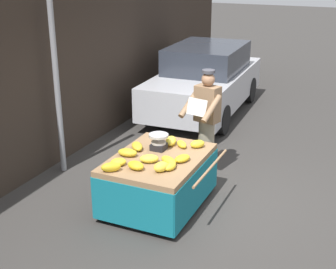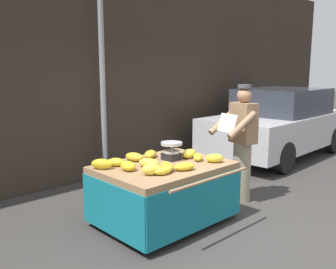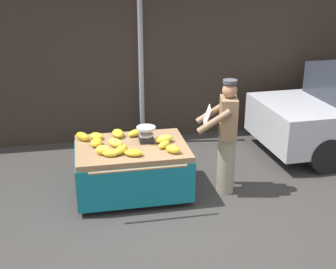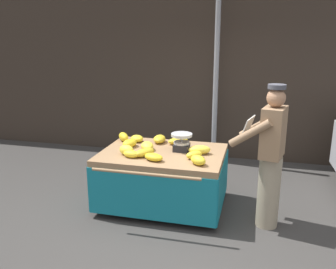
{
  "view_description": "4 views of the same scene",
  "coord_description": "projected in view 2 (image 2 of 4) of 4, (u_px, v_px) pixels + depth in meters",
  "views": [
    {
      "loc": [
        -5.84,
        -2.12,
        3.34
      ],
      "look_at": [
        -0.33,
        0.37,
        1.06
      ],
      "focal_mm": 50.31,
      "sensor_mm": 36.0,
      "label": 1
    },
    {
      "loc": [
        -3.47,
        -2.77,
        1.92
      ],
      "look_at": [
        -0.39,
        0.46,
        1.13
      ],
      "focal_mm": 39.04,
      "sensor_mm": 36.0,
      "label": 2
    },
    {
      "loc": [
        -1.11,
        -5.46,
        3.22
      ],
      "look_at": [
        0.06,
        0.37,
        0.93
      ],
      "focal_mm": 47.83,
      "sensor_mm": 36.0,
      "label": 3
    },
    {
      "loc": [
        0.71,
        -3.85,
        2.21
      ],
      "look_at": [
        -0.38,
        0.41,
        1.01
      ],
      "focal_mm": 38.22,
      "sensor_mm": 36.0,
      "label": 4
    }
  ],
  "objects": [
    {
      "name": "ground_plane",
      "position": [
        215.0,
        222.0,
        4.67
      ],
      "size": [
        60.0,
        60.0,
        0.0
      ],
      "primitive_type": "plane",
      "color": "#383533"
    },
    {
      "name": "back_wall",
      "position": [
        91.0,
        65.0,
        6.31
      ],
      "size": [
        16.0,
        0.24,
        4.0
      ],
      "primitive_type": "cube",
      "color": "#332821",
      "rests_on": "ground"
    },
    {
      "name": "street_pole",
      "position": [
        103.0,
        87.0,
        6.08
      ],
      "size": [
        0.09,
        0.09,
        3.29
      ],
      "primitive_type": "cylinder",
      "color": "gray",
      "rests_on": "ground"
    },
    {
      "name": "banana_cart",
      "position": [
        164.0,
        180.0,
        4.58
      ],
      "size": [
        1.62,
        1.38,
        0.76
      ],
      "color": "#93704C",
      "rests_on": "ground"
    },
    {
      "name": "weighing_scale",
      "position": [
        172.0,
        151.0,
        4.75
      ],
      "size": [
        0.28,
        0.28,
        0.23
      ],
      "color": "black",
      "rests_on": "banana_cart"
    },
    {
      "name": "banana_bunch_0",
      "position": [
        163.0,
        171.0,
        4.09
      ],
      "size": [
        0.23,
        0.16,
        0.09
      ],
      "primitive_type": "ellipsoid",
      "rotation": [
        0.0,
        0.0,
        1.39
      ],
      "color": "yellow",
      "rests_on": "banana_cart"
    },
    {
      "name": "banana_bunch_1",
      "position": [
        151.0,
        169.0,
        4.08
      ],
      "size": [
        0.26,
        0.23,
        0.13
      ],
      "primitive_type": "ellipsoid",
      "rotation": [
        0.0,
        0.0,
        1.11
      ],
      "color": "yellow",
      "rests_on": "banana_cart"
    },
    {
      "name": "banana_bunch_2",
      "position": [
        150.0,
        154.0,
        4.89
      ],
      "size": [
        0.33,
        0.3,
        0.09
      ],
      "primitive_type": "ellipsoid",
      "rotation": [
        0.0,
        0.0,
        2.23
      ],
      "color": "gold",
      "rests_on": "banana_cart"
    },
    {
      "name": "banana_bunch_3",
      "position": [
        167.0,
        166.0,
        4.25
      ],
      "size": [
        0.28,
        0.32,
        0.1
      ],
      "primitive_type": "ellipsoid",
      "rotation": [
        0.0,
        0.0,
        2.56
      ],
      "color": "gold",
      "rests_on": "banana_cart"
    },
    {
      "name": "banana_bunch_4",
      "position": [
        102.0,
        164.0,
        4.32
      ],
      "size": [
        0.25,
        0.28,
        0.12
      ],
      "primitive_type": "ellipsoid",
      "rotation": [
        0.0,
        0.0,
        0.66
      ],
      "color": "gold",
      "rests_on": "banana_cart"
    },
    {
      "name": "banana_bunch_5",
      "position": [
        134.0,
        157.0,
        4.71
      ],
      "size": [
        0.2,
        0.29,
        0.11
      ],
      "primitive_type": "ellipsoid",
      "rotation": [
        0.0,
        0.0,
        0.11
      ],
      "color": "gold",
      "rests_on": "banana_cart"
    },
    {
      "name": "banana_bunch_6",
      "position": [
        149.0,
        163.0,
        4.4
      ],
      "size": [
        0.26,
        0.3,
        0.11
      ],
      "primitive_type": "ellipsoid",
      "rotation": [
        0.0,
        0.0,
        0.46
      ],
      "color": "yellow",
      "rests_on": "banana_cart"
    },
    {
      "name": "banana_bunch_7",
      "position": [
        128.0,
        166.0,
        4.26
      ],
      "size": [
        0.23,
        0.28,
        0.11
      ],
      "primitive_type": "ellipsoid",
      "rotation": [
        0.0,
        0.0,
        2.85
      ],
      "color": "gold",
      "rests_on": "banana_cart"
    },
    {
      "name": "banana_bunch_8",
      "position": [
        189.0,
        153.0,
        4.88
      ],
      "size": [
        0.31,
        0.22,
        0.11
      ],
      "primitive_type": "ellipsoid",
      "rotation": [
        0.0,
        0.0,
        1.87
      ],
      "color": "yellow",
      "rests_on": "banana_cart"
    },
    {
      "name": "banana_bunch_9",
      "position": [
        115.0,
        162.0,
        4.46
      ],
      "size": [
        0.27,
        0.27,
        0.1
      ],
      "primitive_type": "ellipsoid",
      "rotation": [
        0.0,
        0.0,
        0.76
      ],
      "color": "yellow",
      "rests_on": "banana_cart"
    },
    {
      "name": "banana_bunch_10",
      "position": [
        215.0,
        158.0,
        4.63
      ],
      "size": [
        0.26,
        0.25,
        0.11
      ],
      "primitive_type": "ellipsoid",
      "rotation": [
        0.0,
        0.0,
        0.85
      ],
      "color": "yellow",
      "rests_on": "banana_cart"
    },
    {
      "name": "banana_bunch_11",
      "position": [
        184.0,
        167.0,
        4.26
      ],
      "size": [
        0.29,
        0.23,
        0.09
      ],
      "primitive_type": "ellipsoid",
      "rotation": [
        0.0,
        0.0,
        1.21
      ],
      "color": "gold",
      "rests_on": "banana_cart"
    },
    {
      "name": "banana_bunch_12",
      "position": [
        198.0,
        157.0,
        4.72
      ],
      "size": [
        0.24,
        0.24,
        0.09
      ],
      "primitive_type": "ellipsoid",
      "rotation": [
        0.0,
        0.0,
        2.35
      ],
      "color": "yellow",
      "rests_on": "banana_cart"
    },
    {
      "name": "vendor_person",
      "position": [
        242.0,
        143.0,
        5.29
      ],
      "size": [
        0.65,
        0.6,
        1.71
      ],
      "color": "gray",
      "rests_on": "ground"
    },
    {
      "name": "parked_car",
      "position": [
        279.0,
        123.0,
        8.17
      ],
      "size": [
        3.96,
        1.85,
        1.51
      ],
      "color": "#BCBCC1",
      "rests_on": "ground"
    }
  ]
}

